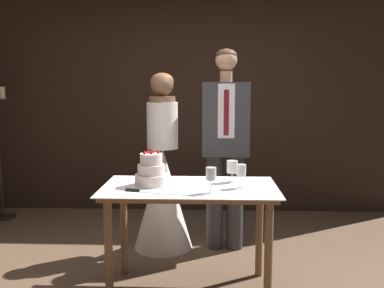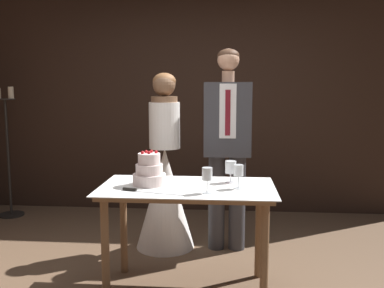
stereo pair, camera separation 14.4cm
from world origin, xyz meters
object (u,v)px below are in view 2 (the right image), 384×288
at_px(cake_knife, 141,191).
at_px(groom, 227,141).
at_px(bride, 165,185).
at_px(wine_glass_middle, 238,172).
at_px(candle_stand, 8,158).
at_px(tiered_cake, 149,172).
at_px(wine_glass_far, 207,175).
at_px(cake_table, 187,201).
at_px(wine_glass_near, 231,168).

bearing_deg(cake_knife, groom, 74.00).
distance_m(bride, groom, 0.70).
xyz_separation_m(wine_glass_middle, bride, (-0.65, 0.87, -0.31)).
height_order(wine_glass_middle, candle_stand, candle_stand).
bearing_deg(candle_stand, bride, -22.71).
xyz_separation_m(tiered_cake, bride, (-0.01, 0.81, -0.29)).
distance_m(tiered_cake, groom, 1.00).
height_order(cake_knife, wine_glass_middle, wine_glass_middle).
bearing_deg(bride, wine_glass_far, -66.90).
bearing_deg(candle_stand, cake_table, -36.67).
height_order(cake_table, wine_glass_far, wine_glass_far).
bearing_deg(tiered_cake, wine_glass_far, -26.08).
bearing_deg(bride, wine_glass_near, -49.34).
distance_m(cake_knife, bride, 1.04).
bearing_deg(wine_glass_near, cake_knife, -151.37).
height_order(cake_knife, wine_glass_near, wine_glass_near).
relative_size(wine_glass_near, groom, 0.09).
bearing_deg(wine_glass_near, bride, 130.66).
xyz_separation_m(cake_knife, wine_glass_near, (0.61, 0.33, 0.10)).
distance_m(tiered_cake, bride, 0.86).
xyz_separation_m(cake_table, wine_glass_middle, (0.36, -0.03, 0.23)).
relative_size(groom, candle_stand, 1.22).
bearing_deg(wine_glass_near, tiered_cake, -168.48).
bearing_deg(wine_glass_far, candle_stand, 142.23).
relative_size(wine_glass_near, wine_glass_middle, 0.97).
relative_size(tiered_cake, bride, 0.16).
xyz_separation_m(tiered_cake, candle_stand, (-1.93, 1.62, -0.20)).
bearing_deg(candle_stand, wine_glass_middle, -33.14).
relative_size(wine_glass_near, wine_glass_far, 0.94).
xyz_separation_m(wine_glass_far, candle_stand, (-2.36, 1.83, -0.23)).
relative_size(bride, groom, 0.89).
height_order(cake_table, candle_stand, candle_stand).
relative_size(wine_glass_middle, candle_stand, 0.11).
height_order(cake_knife, wine_glass_far, wine_glass_far).
bearing_deg(wine_glass_middle, tiered_cake, 174.57).
distance_m(wine_glass_middle, wine_glass_far, 0.26).
height_order(tiered_cake, groom, groom).
distance_m(cake_knife, wine_glass_near, 0.70).
xyz_separation_m(cake_knife, bride, (0.01, 1.02, -0.20)).
height_order(wine_glass_near, wine_glass_middle, wine_glass_middle).
bearing_deg(candle_stand, groom, -17.91).
height_order(bride, groom, groom).
bearing_deg(wine_glass_middle, cake_table, 174.55).
xyz_separation_m(tiered_cake, wine_glass_near, (0.59, 0.12, 0.01)).
bearing_deg(bride, wine_glass_middle, -53.43).
bearing_deg(cake_table, cake_knife, -148.09).
relative_size(tiered_cake, wine_glass_middle, 1.50).
height_order(wine_glass_far, candle_stand, candle_stand).
distance_m(wine_glass_middle, candle_stand, 3.08).
distance_m(tiered_cake, wine_glass_far, 0.48).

